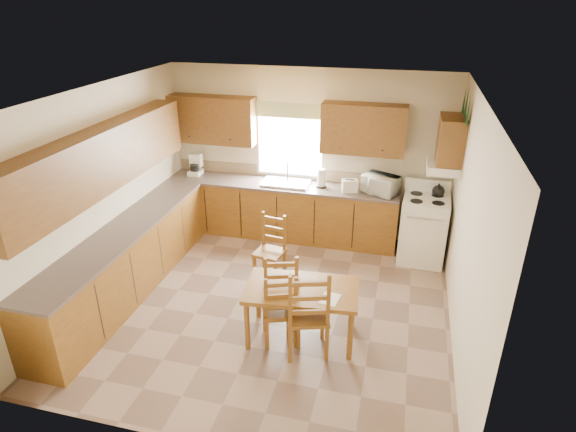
% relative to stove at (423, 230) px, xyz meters
% --- Properties ---
extents(floor, '(4.50, 4.50, 0.00)m').
position_rel_stove_xyz_m(floor, '(-1.88, -1.70, -0.49)').
color(floor, '#8A6F5D').
rests_on(floor, ground).
extents(ceiling, '(4.50, 4.50, 0.00)m').
position_rel_stove_xyz_m(ceiling, '(-1.88, -1.70, 2.21)').
color(ceiling, brown).
rests_on(ceiling, floor).
extents(wall_left, '(4.50, 4.50, 0.00)m').
position_rel_stove_xyz_m(wall_left, '(-4.13, -1.70, 0.86)').
color(wall_left, beige).
rests_on(wall_left, floor).
extents(wall_right, '(4.50, 4.50, 0.00)m').
position_rel_stove_xyz_m(wall_right, '(0.37, -1.70, 0.86)').
color(wall_right, beige).
rests_on(wall_right, floor).
extents(wall_back, '(4.50, 4.50, 0.00)m').
position_rel_stove_xyz_m(wall_back, '(-1.88, 0.55, 0.86)').
color(wall_back, beige).
rests_on(wall_back, floor).
extents(wall_front, '(4.50, 4.50, 0.00)m').
position_rel_stove_xyz_m(wall_front, '(-1.88, -3.95, 0.86)').
color(wall_front, beige).
rests_on(wall_front, floor).
extents(lower_cab_back, '(3.75, 0.60, 0.88)m').
position_rel_stove_xyz_m(lower_cab_back, '(-2.25, 0.25, -0.05)').
color(lower_cab_back, brown).
rests_on(lower_cab_back, floor).
extents(lower_cab_left, '(0.60, 3.60, 0.88)m').
position_rel_stove_xyz_m(lower_cab_left, '(-3.83, -1.85, -0.05)').
color(lower_cab_left, brown).
rests_on(lower_cab_left, floor).
extents(counter_back, '(3.75, 0.63, 0.04)m').
position_rel_stove_xyz_m(counter_back, '(-2.25, 0.25, 0.41)').
color(counter_back, brown).
rests_on(counter_back, lower_cab_back).
extents(counter_left, '(0.63, 3.60, 0.04)m').
position_rel_stove_xyz_m(counter_left, '(-3.83, -1.85, 0.41)').
color(counter_left, brown).
rests_on(counter_left, lower_cab_left).
extents(backsplash, '(3.75, 0.01, 0.18)m').
position_rel_stove_xyz_m(backsplash, '(-2.25, 0.54, 0.52)').
color(backsplash, '#8F7857').
rests_on(backsplash, counter_back).
extents(upper_cab_back_left, '(1.41, 0.33, 0.75)m').
position_rel_stove_xyz_m(upper_cab_back_left, '(-3.43, 0.39, 1.37)').
color(upper_cab_back_left, brown).
rests_on(upper_cab_back_left, wall_back).
extents(upper_cab_back_right, '(1.25, 0.33, 0.75)m').
position_rel_stove_xyz_m(upper_cab_back_right, '(-1.02, 0.39, 1.37)').
color(upper_cab_back_right, brown).
rests_on(upper_cab_back_right, wall_back).
extents(upper_cab_left, '(0.33, 3.60, 0.75)m').
position_rel_stove_xyz_m(upper_cab_left, '(-3.96, -1.85, 1.37)').
color(upper_cab_left, brown).
rests_on(upper_cab_left, wall_left).
extents(upper_cab_stove, '(0.33, 0.62, 0.62)m').
position_rel_stove_xyz_m(upper_cab_stove, '(0.20, -0.05, 1.41)').
color(upper_cab_stove, brown).
rests_on(upper_cab_stove, wall_right).
extents(range_hood, '(0.44, 0.62, 0.12)m').
position_rel_stove_xyz_m(range_hood, '(0.15, -0.05, 1.03)').
color(range_hood, silver).
rests_on(range_hood, wall_right).
extents(window_frame, '(1.13, 0.02, 1.18)m').
position_rel_stove_xyz_m(window_frame, '(-2.18, 0.52, 1.06)').
color(window_frame, silver).
rests_on(window_frame, wall_back).
extents(window_pane, '(1.05, 0.01, 1.10)m').
position_rel_stove_xyz_m(window_pane, '(-2.18, 0.52, 1.06)').
color(window_pane, white).
rests_on(window_pane, wall_back).
extents(window_valance, '(1.19, 0.01, 0.24)m').
position_rel_stove_xyz_m(window_valance, '(-2.18, 0.49, 1.56)').
color(window_valance, '#517535').
rests_on(window_valance, wall_back).
extents(sink_basin, '(0.75, 0.45, 0.04)m').
position_rel_stove_xyz_m(sink_basin, '(-2.18, 0.25, 0.45)').
color(sink_basin, silver).
rests_on(sink_basin, counter_back).
extents(pine_decal_a, '(0.22, 0.22, 0.36)m').
position_rel_stove_xyz_m(pine_decal_a, '(0.33, -0.37, 1.89)').
color(pine_decal_a, '#153C1C').
rests_on(pine_decal_a, wall_right).
extents(pine_decal_b, '(0.22, 0.22, 0.36)m').
position_rel_stove_xyz_m(pine_decal_b, '(0.33, -0.05, 1.93)').
color(pine_decal_b, '#153C1C').
rests_on(pine_decal_b, wall_right).
extents(pine_decal_c, '(0.22, 0.22, 0.36)m').
position_rel_stove_xyz_m(pine_decal_c, '(0.33, 0.27, 1.89)').
color(pine_decal_c, '#153C1C').
rests_on(pine_decal_c, wall_right).
extents(stove, '(0.69, 0.71, 0.98)m').
position_rel_stove_xyz_m(stove, '(0.00, 0.00, 0.00)').
color(stove, silver).
rests_on(stove, floor).
extents(coffeemaker, '(0.26, 0.29, 0.38)m').
position_rel_stove_xyz_m(coffeemaker, '(-3.76, 0.30, 0.62)').
color(coffeemaker, silver).
rests_on(coffeemaker, counter_back).
extents(paper_towel, '(0.13, 0.13, 0.29)m').
position_rel_stove_xyz_m(paper_towel, '(-1.61, 0.27, 0.58)').
color(paper_towel, white).
rests_on(paper_towel, counter_back).
extents(toaster, '(0.27, 0.21, 0.19)m').
position_rel_stove_xyz_m(toaster, '(-1.15, 0.19, 0.53)').
color(toaster, silver).
rests_on(toaster, counter_back).
extents(microwave, '(0.58, 0.51, 0.29)m').
position_rel_stove_xyz_m(microwave, '(-0.69, 0.23, 0.57)').
color(microwave, silver).
rests_on(microwave, counter_back).
extents(dining_table, '(1.33, 0.85, 0.68)m').
position_rel_stove_xyz_m(dining_table, '(-1.36, -2.24, -0.15)').
color(dining_table, brown).
rests_on(dining_table, floor).
extents(chair_near_left, '(0.57, 0.55, 1.09)m').
position_rel_stove_xyz_m(chair_near_left, '(-1.24, -2.46, 0.06)').
color(chair_near_left, brown).
rests_on(chair_near_left, floor).
extents(chair_near_right, '(0.50, 0.48, 0.92)m').
position_rel_stove_xyz_m(chair_near_right, '(-1.59, -2.34, -0.03)').
color(chair_near_right, brown).
rests_on(chair_near_right, floor).
extents(chair_far_left, '(0.44, 0.43, 0.92)m').
position_rel_stove_xyz_m(chair_far_left, '(-2.08, -1.06, -0.03)').
color(chair_far_left, brown).
rests_on(chair_far_left, floor).
extents(chair_far_right, '(0.52, 0.50, 0.99)m').
position_rel_stove_xyz_m(chair_far_right, '(-1.56, -2.34, 0.01)').
color(chair_far_right, brown).
rests_on(chair_far_right, floor).
extents(table_paper, '(0.22, 0.27, 0.00)m').
position_rel_stove_xyz_m(table_paper, '(-1.01, -2.38, 0.19)').
color(table_paper, white).
rests_on(table_paper, dining_table).
extents(table_card, '(0.08, 0.03, 0.11)m').
position_rel_stove_xyz_m(table_card, '(-1.42, -2.22, 0.24)').
color(table_card, white).
rests_on(table_card, dining_table).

